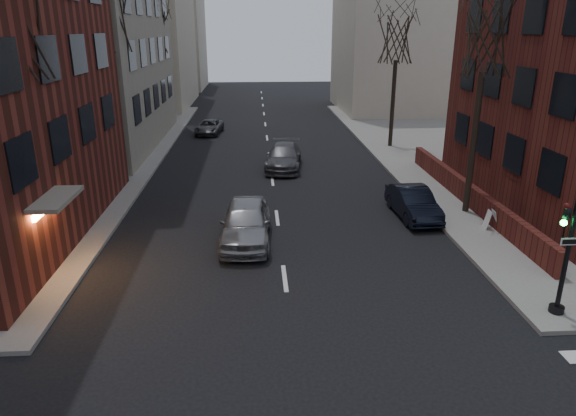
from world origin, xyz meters
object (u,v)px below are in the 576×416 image
object	(u,v)px
car_lane_gray	(284,157)
car_lane_far	(209,127)
tree_right_b	(397,37)
parked_sedan	(413,203)
tree_right_a	(487,32)
streetlamp_far	(169,76)
sandwich_board	(491,219)
traffic_signal	(564,259)
tree_left_c	(154,30)
tree_left_a	(5,19)
streetlamp_near	(107,113)
car_lane_silver	(246,222)
tree_left_b	(105,14)

from	to	relation	value
car_lane_gray	car_lane_far	xyz separation A→B (m)	(-5.46, 11.23, -0.17)
tree_right_b	parked_sedan	bearing A→B (deg)	-100.33
tree_right_a	streetlamp_far	bearing A→B (deg)	125.31
tree_right_b	car_lane_far	world-z (taller)	tree_right_b
car_lane_far	sandwich_board	bearing A→B (deg)	-51.99
traffic_signal	sandwich_board	xyz separation A→B (m)	(1.05, 6.79, -1.36)
parked_sedan	sandwich_board	size ratio (longest dim) A/B	5.23
tree_right_a	tree_left_c	bearing A→B (deg)	128.66
streetlamp_far	traffic_signal	bearing A→B (deg)	-63.94
tree_left_a	streetlamp_near	size ratio (longest dim) A/B	1.63
tree_right_b	tree_left_c	bearing A→B (deg)	155.56
streetlamp_near	parked_sedan	world-z (taller)	streetlamp_near
tree_left_a	car_lane_gray	distance (m)	17.69
car_lane_silver	car_lane_far	world-z (taller)	car_lane_silver
tree_left_a	car_lane_far	distance (m)	25.53
tree_right_b	car_lane_far	xyz separation A→B (m)	(-13.46, 5.92, -7.03)
tree_left_c	parked_sedan	xyz separation A→B (m)	(15.00, -22.27, -7.34)
tree_left_c	streetlamp_near	size ratio (longest dim) A/B	1.55
tree_left_a	streetlamp_near	distance (m)	9.07
tree_right_a	tree_left_a	bearing A→B (deg)	-167.20
tree_left_c	car_lane_silver	bearing A→B (deg)	-73.23
traffic_signal	tree_left_c	bearing A→B (deg)	118.36
tree_right_a	tree_right_b	world-z (taller)	tree_right_a
traffic_signal	car_lane_silver	bearing A→B (deg)	145.69
car_lane_far	traffic_signal	bearing A→B (deg)	-60.11
car_lane_gray	car_lane_far	world-z (taller)	car_lane_gray
tree_right_a	parked_sedan	bearing A→B (deg)	-174.08
streetlamp_near	sandwich_board	world-z (taller)	streetlamp_near
tree_right_a	traffic_signal	bearing A→B (deg)	-95.47
parked_sedan	streetlamp_near	bearing A→B (deg)	160.54
traffic_signal	car_lane_silver	xyz separation A→B (m)	(-9.31, 6.35, -1.08)
traffic_signal	tree_right_a	distance (m)	10.92
streetlamp_far	car_lane_silver	bearing A→B (deg)	-75.63
tree_left_a	tree_left_c	size ratio (longest dim) A/B	1.06
streetlamp_near	parked_sedan	xyz separation A→B (m)	(14.40, -4.27, -3.55)
car_lane_gray	traffic_signal	bearing A→B (deg)	-60.83
car_lane_gray	tree_right_b	bearing A→B (deg)	40.79
tree_right_b	sandwich_board	world-z (taller)	tree_right_b
tree_right_a	car_lane_silver	world-z (taller)	tree_right_a
tree_left_b	parked_sedan	world-z (taller)	tree_left_b
parked_sedan	car_lane_silver	size ratio (longest dim) A/B	0.86
car_lane_silver	car_lane_far	size ratio (longest dim) A/B	1.21
tree_left_b	car_lane_silver	distance (m)	15.30
car_lane_silver	tree_left_b	bearing A→B (deg)	127.20
traffic_signal	streetlamp_far	size ratio (longest dim) A/B	0.64
sandwich_board	tree_left_a	bearing A→B (deg)	-169.19
parked_sedan	car_lane_far	distance (m)	22.92
streetlamp_near	sandwich_board	bearing A→B (deg)	-19.87
streetlamp_far	car_lane_silver	world-z (taller)	streetlamp_far
car_lane_gray	car_lane_far	distance (m)	12.49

